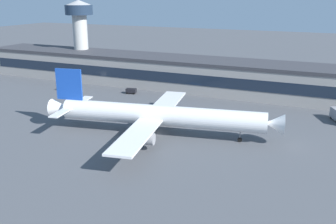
# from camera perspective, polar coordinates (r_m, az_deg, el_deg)

# --- Properties ---
(ground_plane) EXTENTS (600.00, 600.00, 0.00)m
(ground_plane) POSITION_cam_1_polar(r_m,az_deg,el_deg) (99.98, -1.80, -3.07)
(ground_plane) COLOR #4C4F54
(terminal_building) EXTENTS (198.20, 18.73, 11.45)m
(terminal_building) POSITION_cam_1_polar(r_m,az_deg,el_deg) (142.24, 6.87, 5.29)
(terminal_building) COLOR #9E9993
(terminal_building) RESTS_ON ground_plane
(airliner) EXTENTS (59.58, 51.53, 15.85)m
(airliner) POSITION_cam_1_polar(r_m,az_deg,el_deg) (96.91, -1.51, -0.48)
(airliner) COLOR white
(airliner) RESTS_ON ground_plane
(control_tower) EXTENTS (11.45, 11.45, 31.77)m
(control_tower) POSITION_cam_1_polar(r_m,az_deg,el_deg) (171.48, -12.77, 11.74)
(control_tower) COLOR #B7B7B2
(control_tower) RESTS_ON ground_plane
(crew_van) EXTENTS (3.24, 5.55, 2.55)m
(crew_van) POSITION_cam_1_polar(r_m,az_deg,el_deg) (148.70, -14.64, 3.68)
(crew_van) COLOR white
(crew_van) RESTS_ON ground_plane
(pushback_tractor) EXTENTS (5.43, 4.86, 1.75)m
(pushback_tractor) POSITION_cam_1_polar(r_m,az_deg,el_deg) (127.32, 0.40, 1.86)
(pushback_tractor) COLOR #2651A5
(pushback_tractor) RESTS_ON ground_plane
(baggage_tug) EXTENTS (3.94, 2.72, 1.85)m
(baggage_tug) POSITION_cam_1_polar(r_m,az_deg,el_deg) (139.35, -5.40, 3.13)
(baggage_tug) COLOR black
(baggage_tug) RESTS_ON ground_plane
(traffic_cone_0) EXTENTS (0.45, 0.45, 0.57)m
(traffic_cone_0) POSITION_cam_1_polar(r_m,az_deg,el_deg) (90.57, -7.63, -5.22)
(traffic_cone_0) COLOR #F2590C
(traffic_cone_0) RESTS_ON ground_plane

